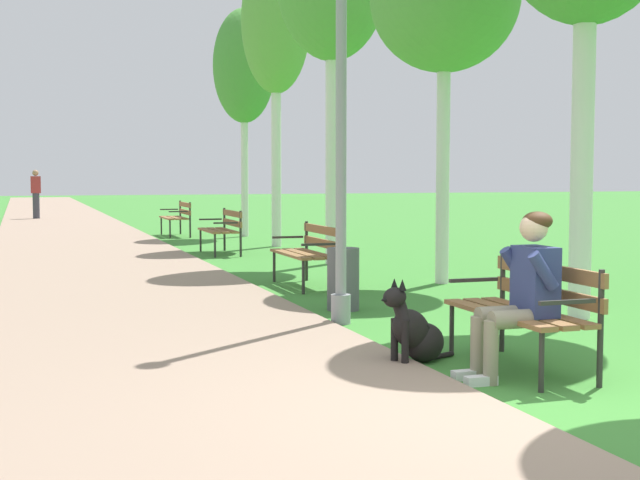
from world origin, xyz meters
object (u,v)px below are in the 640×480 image
at_px(park_bench_mid, 309,249).
at_px(person_seated_on_near_bench, 522,288).
at_px(park_bench_near, 527,304).
at_px(lamp_post_near, 341,80).
at_px(birch_tree_fifth, 276,24).
at_px(birch_tree_sixth, 244,67).
at_px(pedestrian_distant, 36,194).
at_px(dog_black, 415,332).
at_px(park_bench_far, 223,227).
at_px(park_bench_furthest, 178,215).
at_px(litter_bin, 343,279).

relative_size(park_bench_mid, person_seated_on_near_bench, 1.20).
relative_size(park_bench_near, lamp_post_near, 0.31).
bearing_deg(birch_tree_fifth, park_bench_near, -96.47).
relative_size(person_seated_on_near_bench, birch_tree_sixth, 0.23).
relative_size(person_seated_on_near_bench, pedestrian_distant, 0.76).
bearing_deg(dog_black, person_seated_on_near_bench, -54.16).
relative_size(park_bench_far, dog_black, 1.88).
height_order(lamp_post_near, pedestrian_distant, lamp_post_near).
bearing_deg(person_seated_on_near_bench, birch_tree_sixth, 83.88).
relative_size(park_bench_far, lamp_post_near, 0.31).
distance_m(park_bench_mid, pedestrian_distant, 20.00).
xyz_separation_m(park_bench_near, pedestrian_distant, (-3.23, 25.18, 0.33)).
bearing_deg(dog_black, birch_tree_fifth, 79.73).
bearing_deg(park_bench_near, park_bench_mid, 90.45).
relative_size(park_bench_furthest, person_seated_on_near_bench, 1.20).
height_order(park_bench_furthest, person_seated_on_near_bench, person_seated_on_near_bench).
bearing_deg(park_bench_far, dog_black, -93.67).
height_order(park_bench_near, lamp_post_near, lamp_post_near).
distance_m(park_bench_furthest, birch_tree_fifth, 5.75).
bearing_deg(litter_bin, park_bench_far, 88.17).
height_order(birch_tree_fifth, birch_tree_sixth, birch_tree_fifth).
bearing_deg(birch_tree_sixth, park_bench_furthest, 158.06).
bearing_deg(park_bench_mid, birch_tree_sixth, 81.31).
bearing_deg(pedestrian_distant, birch_tree_sixth, -64.74).
relative_size(birch_tree_sixth, pedestrian_distant, 3.33).
xyz_separation_m(park_bench_far, park_bench_furthest, (-0.00, 5.17, 0.00)).
height_order(birch_tree_sixth, pedestrian_distant, birch_tree_sixth).
xyz_separation_m(birch_tree_sixth, pedestrian_distant, (-4.68, 9.93, -3.24)).
height_order(dog_black, pedestrian_distant, pedestrian_distant).
bearing_deg(dog_black, park_bench_mid, 82.05).
bearing_deg(lamp_post_near, person_seated_on_near_bench, -80.89).
height_order(park_bench_furthest, pedestrian_distant, pedestrian_distant).
height_order(park_bench_furthest, litter_bin, park_bench_furthest).
bearing_deg(pedestrian_distant, person_seated_on_near_bench, -83.23).
xyz_separation_m(park_bench_near, park_bench_furthest, (-0.08, 15.87, 0.00)).
relative_size(park_bench_mid, litter_bin, 2.14).
height_order(person_seated_on_near_bench, pedestrian_distant, pedestrian_distant).
bearing_deg(lamp_post_near, pedestrian_distant, 96.48).
xyz_separation_m(park_bench_near, birch_tree_sixth, (1.46, 15.25, 3.57)).
bearing_deg(lamp_post_near, litter_bin, 68.61).
distance_m(litter_bin, pedestrian_distant, 22.05).
relative_size(park_bench_far, park_bench_furthest, 1.00).
distance_m(person_seated_on_near_bench, dog_black, 1.00).
relative_size(park_bench_near, birch_tree_fifth, 0.24).
distance_m(park_bench_far, litter_bin, 7.38).
bearing_deg(park_bench_far, park_bench_near, -89.56).
relative_size(park_bench_mid, park_bench_far, 1.00).
xyz_separation_m(person_seated_on_near_bench, lamp_post_near, (-0.44, 2.75, 1.78)).
xyz_separation_m(park_bench_far, birch_tree_sixth, (1.54, 4.55, 3.57)).
relative_size(park_bench_mid, birch_tree_sixth, 0.27).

